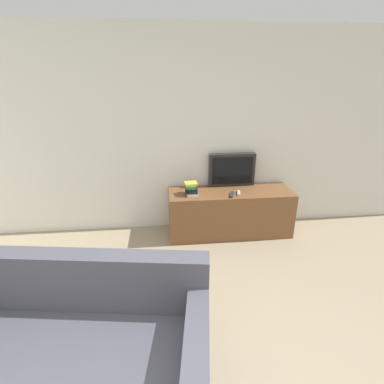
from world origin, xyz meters
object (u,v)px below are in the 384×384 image
remote_secondary (232,195)px  television (232,170)px  couch (62,357)px  remote_on_stand (239,193)px  tv_stand (230,212)px  book_stack (192,189)px

remote_secondary → television: bearing=78.4°
couch → remote_secondary: couch is taller
couch → remote_on_stand: 2.59m
television → remote_secondary: television is taller
television → couch: (-1.63, -2.29, -0.52)m
tv_stand → remote_on_stand: size_ratio=10.21×
book_stack → television: bearing=25.5°
remote_secondary → couch: bearing=-129.1°
television → remote_on_stand: (0.03, -0.32, -0.21)m
tv_stand → book_stack: book_stack is taller
tv_stand → remote_on_stand: 0.34m
television → book_stack: size_ratio=2.99×
tv_stand → remote_secondary: bearing=-97.7°
remote_on_stand → tv_stand: bearing=128.9°
tv_stand → couch: (-1.57, -2.06, 0.01)m
tv_stand → remote_on_stand: remote_on_stand is taller
book_stack → remote_on_stand: size_ratio=1.32×
tv_stand → remote_secondary: remote_secondary is taller
book_stack → remote_secondary: 0.51m
television → book_stack: bearing=-154.5°
remote_on_stand → book_stack: bearing=175.3°
remote_on_stand → remote_secondary: same height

